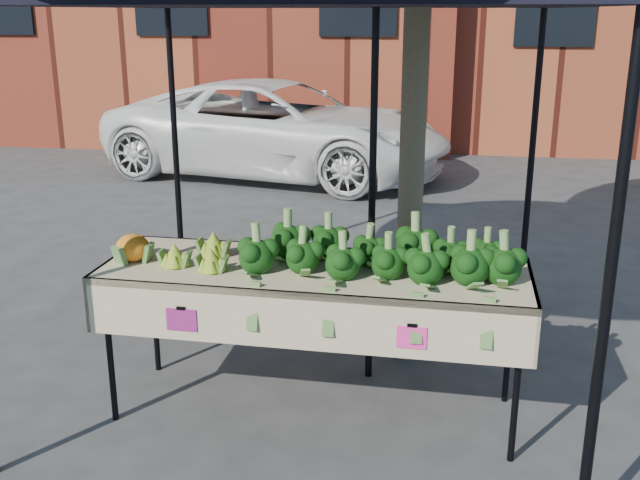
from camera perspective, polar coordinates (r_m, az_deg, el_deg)
The scene contains 6 objects.
ground at distance 4.57m, azimuth -2.64°, elevation -12.73°, with size 90.00×90.00×0.00m, color #313134.
table at distance 4.33m, azimuth -0.43°, elevation -7.74°, with size 2.42×0.86×0.90m.
canopy at distance 4.59m, azimuth -0.21°, elevation 5.80°, with size 3.16×3.16×2.74m, color black, non-canonical shape.
broccoli_heap at distance 4.11m, azimuth 4.57°, elevation -0.60°, with size 1.53×0.56×0.25m, color black.
romanesco_cluster at distance 4.28m, azimuth -9.30°, elevation -0.45°, with size 0.42×0.46×0.19m, color #ABBD3B.
cauliflower_pair at distance 4.38m, azimuth -14.22°, elevation -0.46°, with size 0.19×0.19×0.18m, color orange.
Camera 1 is at (0.84, -3.87, 2.28)m, focal length 41.63 mm.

